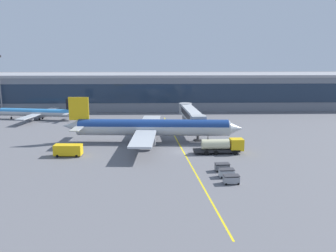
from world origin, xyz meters
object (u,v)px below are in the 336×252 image
object	(u,v)px
baggage_cart_0	(231,179)
lavatory_truck	(69,150)
baggage_cart_1	(227,173)
fuel_tanker	(222,146)
main_airliner	(152,127)
commuter_jet_far	(37,112)
baggage_cart_2	(222,167)

from	to	relation	value
baggage_cart_0	lavatory_truck	bearing A→B (deg)	151.50
lavatory_truck	baggage_cart_0	bearing A→B (deg)	-28.50
lavatory_truck	baggage_cart_1	world-z (taller)	lavatory_truck
fuel_tanker	baggage_cart_0	xyz separation A→B (m)	(-1.64, -17.93, -0.96)
baggage_cart_1	main_airliner	bearing A→B (deg)	118.48
baggage_cart_0	main_airliner	bearing A→B (deg)	115.97
fuel_tanker	baggage_cart_0	world-z (taller)	fuel_tanker
commuter_jet_far	lavatory_truck	bearing A→B (deg)	-63.75
fuel_tanker	baggage_cart_2	world-z (taller)	fuel_tanker
baggage_cart_0	baggage_cart_2	bearing A→B (deg)	93.16
baggage_cart_2	fuel_tanker	bearing A→B (deg)	80.22
lavatory_truck	baggage_cart_0	size ratio (longest dim) A/B	2.16
baggage_cart_1	commuter_jet_far	world-z (taller)	commuter_jet_far
lavatory_truck	baggage_cart_2	xyz separation A→B (m)	(30.83, -10.54, -0.64)
main_airliner	commuter_jet_far	world-z (taller)	main_airliner
lavatory_truck	baggage_cart_1	xyz separation A→B (m)	(31.00, -13.73, -0.64)
baggage_cart_2	commuter_jet_far	size ratio (longest dim) A/B	0.09
main_airliner	baggage_cart_0	size ratio (longest dim) A/B	16.15
baggage_cart_1	commuter_jet_far	bearing A→B (deg)	132.74
fuel_tanker	baggage_cart_1	bearing A→B (deg)	-97.01
fuel_tanker	baggage_cart_0	distance (m)	18.03
lavatory_truck	commuter_jet_far	bearing A→B (deg)	116.25
lavatory_truck	baggage_cart_2	distance (m)	32.58
main_airliner	baggage_cart_1	distance (m)	28.46
lavatory_truck	main_airliner	bearing A→B (deg)	32.50
main_airliner	lavatory_truck	size ratio (longest dim) A/B	7.49
baggage_cart_0	baggage_cart_1	distance (m)	3.20
fuel_tanker	lavatory_truck	distance (m)	32.83
baggage_cart_0	commuter_jet_far	xyz separation A→B (m)	(-52.14, 59.44, 1.59)
lavatory_truck	baggage_cart_1	size ratio (longest dim) A/B	2.16
baggage_cart_0	baggage_cart_2	distance (m)	6.40
baggage_cart_1	baggage_cart_2	world-z (taller)	same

